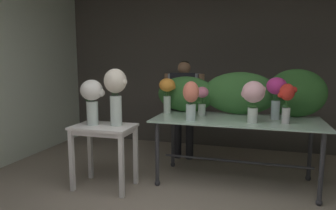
{
  "coord_description": "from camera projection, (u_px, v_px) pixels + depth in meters",
  "views": [
    {
      "loc": [
        0.65,
        -1.86,
        1.53
      ],
      "look_at": [
        -0.37,
        1.58,
        1.02
      ],
      "focal_mm": 31.81,
      "sensor_mm": 36.0,
      "label": 1
    }
  ],
  "objects": [
    {
      "name": "vase_white_roses_tall",
      "position": [
        92.0,
        97.0,
        3.57
      ],
      "size": [
        0.3,
        0.27,
        0.55
      ],
      "color": "silver",
      "rests_on": "side_table_white"
    },
    {
      "name": "vase_magenta_ranunculus",
      "position": [
        276.0,
        91.0,
        3.62
      ],
      "size": [
        0.24,
        0.24,
        0.52
      ],
      "color": "silver",
      "rests_on": "display_table_glass"
    },
    {
      "name": "wall_back",
      "position": [
        219.0,
        68.0,
        5.35
      ],
      "size": [
        5.88,
        0.12,
        2.86
      ],
      "primitive_type": "cube",
      "color": "#4C4742",
      "rests_on": "ground"
    },
    {
      "name": "side_table_white",
      "position": [
        104.0,
        135.0,
        3.6
      ],
      "size": [
        0.73,
        0.49,
        0.78
      ],
      "color": "white",
      "rests_on": "ground"
    },
    {
      "name": "wall_left",
      "position": [
        8.0,
        69.0,
        4.49
      ],
      "size": [
        0.12,
        3.69,
        2.86
      ],
      "primitive_type": "cube",
      "color": "silver",
      "rests_on": "ground"
    },
    {
      "name": "vase_rosy_freesia",
      "position": [
        202.0,
        98.0,
        3.88
      ],
      "size": [
        0.17,
        0.17,
        0.38
      ],
      "color": "silver",
      "rests_on": "display_table_glass"
    },
    {
      "name": "foliage_backdrop",
      "position": [
        240.0,
        94.0,
        3.98
      ],
      "size": [
        2.21,
        0.28,
        0.61
      ],
      "color": "#387033",
      "rests_on": "display_table_glass"
    },
    {
      "name": "vase_sunset_lilies",
      "position": [
        167.0,
        91.0,
        4.04
      ],
      "size": [
        0.22,
        0.22,
        0.48
      ],
      "color": "silver",
      "rests_on": "display_table_glass"
    },
    {
      "name": "vase_coral_snapdragons",
      "position": [
        191.0,
        98.0,
        3.56
      ],
      "size": [
        0.2,
        0.2,
        0.47
      ],
      "color": "silver",
      "rests_on": "display_table_glass"
    },
    {
      "name": "vase_scarlet_dahlias",
      "position": [
        287.0,
        99.0,
        3.36
      ],
      "size": [
        0.21,
        0.17,
        0.46
      ],
      "color": "silver",
      "rests_on": "display_table_glass"
    },
    {
      "name": "vase_cream_lisianthus_tall",
      "position": [
        115.0,
        90.0,
        3.53
      ],
      "size": [
        0.29,
        0.27,
        0.68
      ],
      "color": "silver",
      "rests_on": "side_table_white"
    },
    {
      "name": "display_table_glass",
      "position": [
        236.0,
        128.0,
        3.72
      ],
      "size": [
        2.04,
        0.92,
        0.84
      ],
      "color": "#B2D4BF",
      "rests_on": "ground"
    },
    {
      "name": "vase_blush_tulips",
      "position": [
        253.0,
        96.0,
        3.4
      ],
      "size": [
        0.27,
        0.26,
        0.49
      ],
      "color": "silver",
      "rests_on": "display_table_glass"
    },
    {
      "name": "florist",
      "position": [
        184.0,
        99.0,
        4.67
      ],
      "size": [
        0.64,
        0.24,
        1.56
      ],
      "color": "#232328",
      "rests_on": "ground"
    },
    {
      "name": "ground_plane",
      "position": [
        199.0,
        181.0,
        3.86
      ],
      "size": [
        7.85,
        7.85,
        0.0
      ],
      "primitive_type": "plane",
      "color": "gray"
    }
  ]
}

